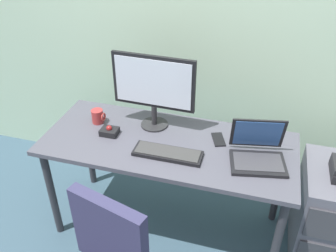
{
  "coord_description": "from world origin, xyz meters",
  "views": [
    {
      "loc": [
        0.51,
        -1.77,
        2.07
      ],
      "look_at": [
        0.0,
        0.0,
        0.86
      ],
      "focal_mm": 38.94,
      "sensor_mm": 36.0,
      "label": 1
    }
  ],
  "objects": [
    {
      "name": "keyboard",
      "position": [
        0.03,
        -0.13,
        0.75
      ],
      "size": [
        0.41,
        0.14,
        0.03
      ],
      "color": "black",
      "rests_on": "desk"
    },
    {
      "name": "ground_plane",
      "position": [
        0.0,
        0.0,
        0.0
      ],
      "size": [
        8.0,
        8.0,
        0.0
      ],
      "primitive_type": "plane",
      "color": "#364F5F"
    },
    {
      "name": "trackball_mouse",
      "position": [
        -0.38,
        -0.02,
        0.76
      ],
      "size": [
        0.11,
        0.09,
        0.07
      ],
      "color": "black",
      "rests_on": "desk"
    },
    {
      "name": "monitor_main",
      "position": [
        -0.14,
        0.16,
        1.03
      ],
      "size": [
        0.54,
        0.18,
        0.49
      ],
      "color": "#262628",
      "rests_on": "desk"
    },
    {
      "name": "file_cabinet",
      "position": [
        1.06,
        0.1,
        0.32
      ],
      "size": [
        0.42,
        0.53,
        0.65
      ],
      "color": "#585863",
      "rests_on": "ground"
    },
    {
      "name": "back_wall",
      "position": [
        0.0,
        0.68,
        1.4
      ],
      "size": [
        6.0,
        0.1,
        2.8
      ],
      "primitive_type": "cube",
      "color": "#AECCAD",
      "rests_on": "ground"
    },
    {
      "name": "coffee_mug",
      "position": [
        -0.51,
        0.09,
        0.79
      ],
      "size": [
        0.09,
        0.08,
        0.09
      ],
      "color": "#A13030",
      "rests_on": "desk"
    },
    {
      "name": "cell_phone",
      "position": [
        0.3,
        0.11,
        0.74
      ],
      "size": [
        0.11,
        0.16,
        0.01
      ],
      "primitive_type": "cube",
      "rotation": [
        0.0,
        0.0,
        0.36
      ],
      "color": "black",
      "rests_on": "desk"
    },
    {
      "name": "laptop",
      "position": [
        0.54,
        -0.02,
        0.79
      ],
      "size": [
        0.36,
        0.33,
        0.23
      ],
      "color": "black",
      "rests_on": "desk"
    },
    {
      "name": "desk",
      "position": [
        0.0,
        0.0,
        0.66
      ],
      "size": [
        1.58,
        0.66,
        0.74
      ],
      "color": "#484954",
      "rests_on": "ground"
    }
  ]
}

